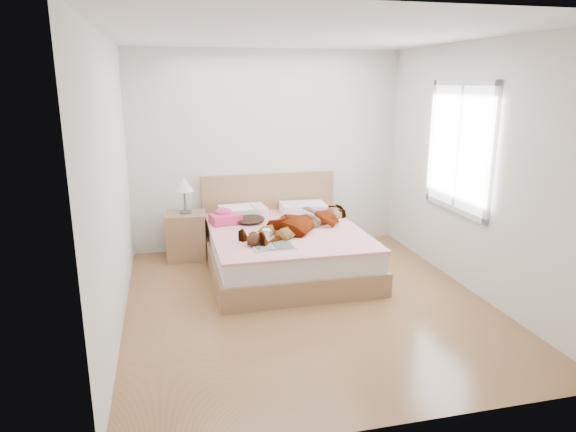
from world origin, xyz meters
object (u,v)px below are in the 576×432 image
Objects in this scene: towel at (225,217)px; plush_toy at (254,239)px; phone at (254,206)px; woman at (302,219)px; nightstand at (186,232)px; bed at (284,246)px; coffee_mug at (266,234)px; magazine at (273,246)px.

plush_toy is (0.20, -0.94, -0.01)m from towel.
plush_toy is at bearing -135.99° from phone.
phone is at bearing 79.86° from plush_toy.
woman is 1.62× the size of nightstand.
nightstand is at bearing 122.68° from phone.
woman is 0.96m from towel.
woman is 0.41m from bed.
woman is at bearing -20.45° from bed.
woman is 12.34× the size of coffee_mug.
woman is at bearing 37.27° from plush_toy.
nightstand is at bearing 148.11° from towel.
towel is at bearing 138.57° from phone.
plush_toy reaches higher than coffee_mug.
towel is at bearing -31.89° from nightstand.
phone is 0.26× the size of towel.
woman reaches higher than phone.
bed is at bearing 67.97° from magazine.
magazine is at bearing -124.36° from phone.
bed is 1.99× the size of nightstand.
woman is at bearing -26.90° from towel.
nightstand is (-1.12, 0.65, 0.07)m from bed.
bed is 0.80m from plush_toy.
nightstand is (-0.82, 0.32, -0.36)m from phone.
woman reaches higher than coffee_mug.
towel is 0.90× the size of magazine.
magazine is 3.24× the size of coffee_mug.
coffee_mug is 0.28m from plush_toy.
magazine is 0.43× the size of nightstand.
coffee_mug is (-0.29, -0.36, 0.29)m from bed.
bed is 8.45× the size of plush_toy.
coffee_mug is (0.37, -0.72, -0.02)m from towel.
magazine is 0.23m from plush_toy.
phone is at bearing -21.47° from nightstand.
magazine is at bearing -69.90° from towel.
phone is at bearing 91.23° from coffee_mug.
bed reaches higher than towel.
bed is 4.66× the size of magazine.
plush_toy is (-0.16, -0.90, -0.13)m from phone.
towel is 1.64× the size of plush_toy.
bed is 5.17× the size of towel.
bed is 15.12× the size of coffee_mug.
plush_toy is (-0.66, -0.50, -0.05)m from woman.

